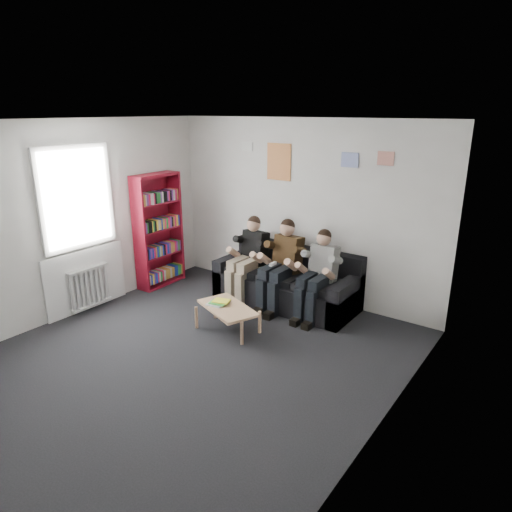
{
  "coord_description": "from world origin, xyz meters",
  "views": [
    {
      "loc": [
        3.41,
        -3.37,
        2.82
      ],
      "look_at": [
        0.03,
        1.3,
        0.95
      ],
      "focal_mm": 32.0,
      "sensor_mm": 36.0,
      "label": 1
    }
  ],
  "objects_px": {
    "sofa": "(287,284)",
    "person_middle": "(280,265)",
    "coffee_table": "(227,310)",
    "person_right": "(317,275)",
    "bookshelf": "(159,231)",
    "person_left": "(247,259)"
  },
  "relations": [
    {
      "from": "sofa",
      "to": "person_middle",
      "type": "bearing_deg",
      "value": -90.0
    },
    {
      "from": "coffee_table",
      "to": "person_right",
      "type": "relative_size",
      "value": 0.68
    },
    {
      "from": "bookshelf",
      "to": "person_left",
      "type": "bearing_deg",
      "value": 11.71
    },
    {
      "from": "sofa",
      "to": "coffee_table",
      "type": "distance_m",
      "value": 1.25
    },
    {
      "from": "coffee_table",
      "to": "person_right",
      "type": "distance_m",
      "value": 1.32
    },
    {
      "from": "sofa",
      "to": "coffee_table",
      "type": "bearing_deg",
      "value": -96.47
    },
    {
      "from": "coffee_table",
      "to": "bookshelf",
      "type": "bearing_deg",
      "value": 161.24
    },
    {
      "from": "bookshelf",
      "to": "person_right",
      "type": "distance_m",
      "value": 2.76
    },
    {
      "from": "bookshelf",
      "to": "coffee_table",
      "type": "height_order",
      "value": "bookshelf"
    },
    {
      "from": "bookshelf",
      "to": "person_right",
      "type": "xyz_separation_m",
      "value": [
        2.72,
        0.38,
        -0.3
      ]
    },
    {
      "from": "person_middle",
      "to": "person_right",
      "type": "xyz_separation_m",
      "value": [
        0.6,
        0.0,
        -0.02
      ]
    },
    {
      "from": "person_middle",
      "to": "person_left",
      "type": "bearing_deg",
      "value": -176.11
    },
    {
      "from": "person_middle",
      "to": "sofa",
      "type": "bearing_deg",
      "value": 94.12
    },
    {
      "from": "person_left",
      "to": "person_middle",
      "type": "xyz_separation_m",
      "value": [
        0.6,
        -0.0,
        0.01
      ]
    },
    {
      "from": "coffee_table",
      "to": "person_right",
      "type": "height_order",
      "value": "person_right"
    },
    {
      "from": "sofa",
      "to": "bookshelf",
      "type": "height_order",
      "value": "bookshelf"
    },
    {
      "from": "coffee_table",
      "to": "sofa",
      "type": "bearing_deg",
      "value": 83.53
    },
    {
      "from": "person_left",
      "to": "person_middle",
      "type": "bearing_deg",
      "value": 3.37
    },
    {
      "from": "bookshelf",
      "to": "person_middle",
      "type": "xyz_separation_m",
      "value": [
        2.12,
        0.37,
        -0.27
      ]
    },
    {
      "from": "sofa",
      "to": "bookshelf",
      "type": "relative_size",
      "value": 1.16
    },
    {
      "from": "sofa",
      "to": "bookshelf",
      "type": "xyz_separation_m",
      "value": [
        -2.12,
        -0.57,
        0.62
      ]
    },
    {
      "from": "coffee_table",
      "to": "person_middle",
      "type": "xyz_separation_m",
      "value": [
        0.14,
        1.05,
        0.35
      ]
    }
  ]
}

